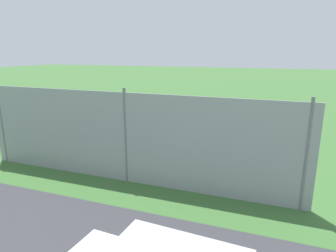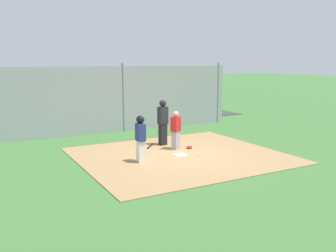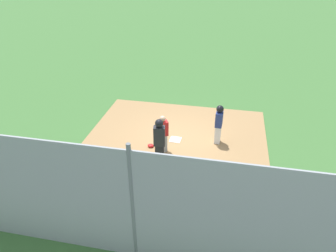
# 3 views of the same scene
# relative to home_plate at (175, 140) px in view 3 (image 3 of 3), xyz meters

# --- Properties ---
(ground_plane) EXTENTS (140.00, 140.00, 0.00)m
(ground_plane) POSITION_rel_home_plate_xyz_m (0.00, 0.00, -0.04)
(ground_plane) COLOR #3D6B33
(dirt_infield) EXTENTS (7.20, 6.40, 0.03)m
(dirt_infield) POSITION_rel_home_plate_xyz_m (0.00, 0.00, -0.03)
(dirt_infield) COLOR #9E774C
(dirt_infield) RESTS_ON ground_plane
(home_plate) EXTENTS (0.46, 0.46, 0.02)m
(home_plate) POSITION_rel_home_plate_xyz_m (0.00, 0.00, 0.00)
(home_plate) COLOR white
(home_plate) RESTS_ON dirt_infield
(catcher) EXTENTS (0.46, 0.41, 1.51)m
(catcher) POSITION_rel_home_plate_xyz_m (-0.33, -0.88, 0.76)
(catcher) COLOR #9E9EA3
(catcher) RESTS_ON dirt_infield
(umpire) EXTENTS (0.41, 0.31, 1.86)m
(umpire) POSITION_rel_home_plate_xyz_m (-0.24, -1.79, 0.98)
(umpire) COLOR black
(umpire) RESTS_ON dirt_infield
(runner) EXTENTS (0.28, 0.40, 1.62)m
(runner) POSITION_rel_home_plate_xyz_m (1.65, 0.16, 0.91)
(runner) COLOR silver
(runner) RESTS_ON dirt_infield
(baseball_bat) EXTENTS (0.55, 0.64, 0.06)m
(baseball_bat) POSITION_rel_home_plate_xyz_m (0.38, -1.74, 0.02)
(baseball_bat) COLOR black
(baseball_bat) RESTS_ON dirt_infield
(catcher_mask) EXTENTS (0.24, 0.20, 0.12)m
(catcher_mask) POSITION_rel_home_plate_xyz_m (-0.85, -0.70, 0.05)
(catcher_mask) COLOR red
(catcher_mask) RESTS_ON dirt_infield
(baseball) EXTENTS (0.07, 0.07, 0.07)m
(baseball) POSITION_rel_home_plate_xyz_m (-0.60, 0.35, 0.03)
(baseball) COLOR white
(baseball) RESTS_ON dirt_infield
(backstop_fence) EXTENTS (12.00, 0.10, 3.35)m
(backstop_fence) POSITION_rel_home_plate_xyz_m (0.00, -5.48, 1.56)
(backstop_fence) COLOR #93999E
(backstop_fence) RESTS_ON ground_plane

